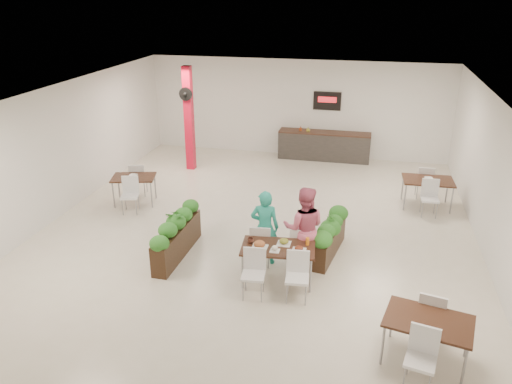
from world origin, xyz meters
TOP-DOWN VIEW (x-y plane):
  - ground at (0.00, 0.00)m, footprint 12.00×12.00m
  - room_shell at (0.00, 0.00)m, footprint 10.10×12.10m
  - red_column at (-3.00, 3.79)m, footprint 0.40×0.41m
  - service_counter at (1.00, 5.65)m, footprint 3.00×0.64m
  - main_table at (0.88, -2.06)m, footprint 1.47×1.73m
  - diner_man at (0.48, -1.40)m, footprint 0.62×0.44m
  - diner_woman at (1.28, -1.40)m, footprint 0.91×0.74m
  - planter_left at (-1.39, -1.55)m, footprint 0.44×2.08m
  - planter_right at (1.77, -0.79)m, footprint 0.63×1.77m
  - side_table_a at (-3.51, 0.84)m, footprint 1.25×1.67m
  - side_table_b at (4.00, 2.35)m, footprint 1.30×1.64m
  - side_table_c at (3.49, -3.79)m, footprint 1.42×1.67m

SIDE VIEW (x-z plane):
  - ground at x=0.00m, z-range 0.00..0.00m
  - planter_right at x=1.77m, z-range 0.02..0.95m
  - service_counter at x=1.00m, z-range -0.61..1.59m
  - planter_left at x=-1.39m, z-range -0.02..1.07m
  - side_table_a at x=-3.51m, z-range 0.16..1.08m
  - side_table_c at x=3.49m, z-range 0.17..1.09m
  - side_table_b at x=4.00m, z-range 0.17..1.10m
  - main_table at x=0.88m, z-range 0.17..1.10m
  - diner_man at x=0.48m, z-range 0.00..1.60m
  - diner_woman at x=1.28m, z-range 0.00..1.75m
  - red_column at x=-3.00m, z-range 0.04..3.24m
  - room_shell at x=0.00m, z-range 0.40..3.62m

